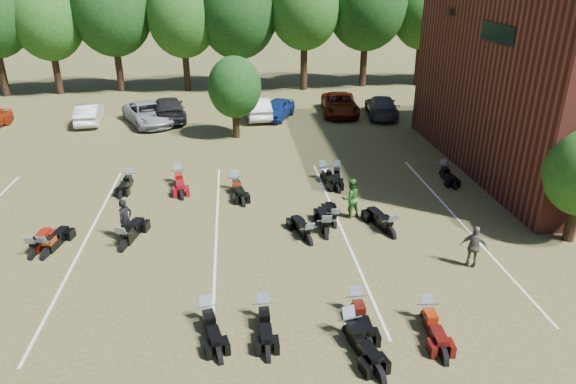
{
  "coord_description": "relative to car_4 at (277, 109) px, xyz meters",
  "views": [
    {
      "loc": [
        -2.1,
        -15.12,
        9.64
      ],
      "look_at": [
        -0.04,
        4.0,
        1.2
      ],
      "focal_mm": 32.0,
      "sensor_mm": 36.0,
      "label": 1
    }
  ],
  "objects": [
    {
      "name": "ground",
      "position": [
        -0.9,
        -19.53,
        -0.67
      ],
      "size": [
        160.0,
        160.0,
        0.0
      ],
      "primitive_type": "plane",
      "color": "brown",
      "rests_on": "ground"
    },
    {
      "name": "car_1",
      "position": [
        -12.65,
        0.11,
        0.01
      ],
      "size": [
        1.82,
        4.23,
        1.36
      ],
      "primitive_type": "imported",
      "rotation": [
        0.0,
        0.0,
        3.24
      ],
      "color": "#B8B8BC",
      "rests_on": "ground"
    },
    {
      "name": "car_2",
      "position": [
        -8.71,
        -0.5,
        0.05
      ],
      "size": [
        4.27,
        5.65,
        1.43
      ],
      "primitive_type": "imported",
      "rotation": [
        0.0,
        0.0,
        0.42
      ],
      "color": "#989CA0",
      "rests_on": "ground"
    },
    {
      "name": "car_3",
      "position": [
        -7.49,
        0.49,
        0.11
      ],
      "size": [
        3.07,
        5.62,
        1.54
      ],
      "primitive_type": "imported",
      "rotation": [
        0.0,
        0.0,
        3.32
      ],
      "color": "black",
      "rests_on": "ground"
    },
    {
      "name": "car_4",
      "position": [
        0.0,
        0.0,
        0.0
      ],
      "size": [
        3.07,
        4.21,
        1.33
      ],
      "primitive_type": "imported",
      "rotation": [
        0.0,
        0.0,
        -0.43
      ],
      "color": "navy",
      "rests_on": "ground"
    },
    {
      "name": "car_5",
      "position": [
        -1.39,
        0.28,
        0.07
      ],
      "size": [
        1.89,
        4.54,
        1.46
      ],
      "primitive_type": "imported",
      "rotation": [
        0.0,
        0.0,
        3.22
      ],
      "color": "beige",
      "rests_on": "ground"
    },
    {
      "name": "car_6",
      "position": [
        4.52,
        0.68,
        0.05
      ],
      "size": [
        2.89,
        5.39,
        1.44
      ],
      "primitive_type": "imported",
      "rotation": [
        0.0,
        0.0,
        -0.1
      ],
      "color": "#521404",
      "rests_on": "ground"
    },
    {
      "name": "car_7",
      "position": [
        7.33,
        -0.19,
        0.05
      ],
      "size": [
        2.72,
        5.18,
        1.43
      ],
      "primitive_type": "imported",
      "rotation": [
        0.0,
        0.0,
        2.99
      ],
      "color": "#3A3B3F",
      "rests_on": "ground"
    },
    {
      "name": "person_black",
      "position": [
        -7.28,
        -16.64,
        0.16
      ],
      "size": [
        0.69,
        0.72,
        1.66
      ],
      "primitive_type": "imported",
      "rotation": [
        0.0,
        0.0,
        0.86
      ],
      "color": "black",
      "rests_on": "ground"
    },
    {
      "name": "person_green",
      "position": [
        1.66,
        -15.65,
        0.19
      ],
      "size": [
        0.99,
        0.87,
        1.72
      ],
      "primitive_type": "imported",
      "rotation": [
        0.0,
        0.0,
        3.45
      ],
      "color": "#295E23",
      "rests_on": "ground"
    },
    {
      "name": "person_grey",
      "position": [
        5.06,
        -19.97,
        0.12
      ],
      "size": [
        0.99,
        0.78,
        1.57
      ],
      "primitive_type": "imported",
      "rotation": [
        0.0,
        0.0,
        2.64
      ],
      "color": "#555148",
      "rests_on": "ground"
    },
    {
      "name": "motorcycle_2",
      "position": [
        -4.04,
        -22.14,
        -0.67
      ],
      "size": [
        1.18,
        2.31,
        1.23
      ],
      "primitive_type": null,
      "rotation": [
        0.0,
        0.0,
        0.23
      ],
      "color": "black",
      "rests_on": "ground"
    },
    {
      "name": "motorcycle_3",
      "position": [
        -2.38,
        -22.18,
        -0.67
      ],
      "size": [
        0.71,
        2.19,
        1.22
      ],
      "primitive_type": null,
      "rotation": [
        0.0,
        0.0,
        0.01
      ],
      "color": "black",
      "rests_on": "ground"
    },
    {
      "name": "motorcycle_4",
      "position": [
        -0.02,
        -23.2,
        -0.67
      ],
      "size": [
        1.3,
        2.46,
        1.31
      ],
      "primitive_type": null,
      "rotation": [
        0.0,
        0.0,
        0.25
      ],
      "color": "black",
      "rests_on": "ground"
    },
    {
      "name": "motorcycle_5",
      "position": [
        0.41,
        -22.14,
        -0.67
      ],
      "size": [
        0.73,
        2.23,
        1.24
      ],
      "primitive_type": null,
      "rotation": [
        0.0,
        0.0,
        0.01
      ],
      "color": "black",
      "rests_on": "ground"
    },
    {
      "name": "motorcycle_6",
      "position": [
        2.39,
        -22.76,
        -0.67
      ],
      "size": [
        0.84,
        2.28,
        1.25
      ],
      "primitive_type": null,
      "rotation": [
        0.0,
        0.0,
        -0.06
      ],
      "color": "#430C09",
      "rests_on": "ground"
    },
    {
      "name": "motorcycle_7",
      "position": [
        -10.47,
        -17.62,
        -0.67
      ],
      "size": [
        0.82,
        2.14,
        1.17
      ],
      "primitive_type": null,
      "rotation": [
        0.0,
        0.0,
        3.07
      ],
      "color": "maroon",
      "rests_on": "ground"
    },
    {
      "name": "motorcycle_8",
      "position": [
        -10.0,
        -17.66,
        -0.67
      ],
      "size": [
        1.14,
        2.32,
        1.24
      ],
      "primitive_type": null,
      "rotation": [
        0.0,
        0.0,
        2.94
      ],
      "color": "black",
      "rests_on": "ground"
    },
    {
      "name": "motorcycle_9",
      "position": [
        -7.3,
        -17.37,
        -0.67
      ],
      "size": [
        1.31,
        2.49,
        1.33
      ],
      "primitive_type": null,
      "rotation": [
        0.0,
        0.0,
        2.9
      ],
      "color": "black",
      "rests_on": "ground"
    },
    {
      "name": "motorcycle_10",
      "position": [
        -0.38,
        -17.67,
        -0.67
      ],
      "size": [
        1.23,
        2.32,
        1.23
      ],
      "primitive_type": null,
      "rotation": [
        0.0,
        0.0,
        3.39
      ],
      "color": "black",
      "rests_on": "ground"
    },
    {
      "name": "motorcycle_11",
      "position": [
        0.37,
        -17.24,
        -0.67
      ],
      "size": [
        0.93,
        2.46,
        1.34
      ],
      "primitive_type": null,
      "rotation": [
        0.0,
        0.0,
        3.07
      ],
      "color": "black",
      "rests_on": "ground"
    },
    {
      "name": "motorcycle_12",
      "position": [
        2.89,
        -17.48,
        -0.67
      ],
      "size": [
        1.36,
        2.57,
        1.37
      ],
      "primitive_type": null,
      "rotation": [
        0.0,
        0.0,
        3.39
      ],
      "color": "black",
      "rests_on": "ground"
    },
    {
      "name": "motorcycle_13",
      "position": [
        0.86,
        -16.38,
        -0.67
      ],
      "size": [
        0.65,
        2.04,
        1.14
      ],
      "primitive_type": null,
      "rotation": [
        0.0,
        0.0,
        3.14
      ],
      "color": "black",
      "rests_on": "ground"
    },
    {
      "name": "motorcycle_15",
      "position": [
        -5.82,
        -11.17,
        -0.67
      ],
      "size": [
        1.17,
        2.58,
        1.38
      ],
      "primitive_type": null,
      "rotation": [
        0.0,
        0.0,
        0.16
      ],
      "color": "maroon",
      "rests_on": "ground"
    },
    {
      "name": "motorcycle_16",
      "position": [
        -8.13,
        -11.07,
        -0.67
      ],
      "size": [
        0.91,
        2.17,
        1.17
      ],
      "primitive_type": null,
      "rotation": [
        0.0,
        0.0,
        -0.11
      ],
      "color": "black",
      "rests_on": "ground"
    },
    {
      "name": "motorcycle_17",
      "position": [
        -3.09,
        -12.29,
        -0.67
      ],
      "size": [
        1.17,
        2.46,
        1.32
      ],
      "primitive_type": null,
      "rotation": [
        0.0,
        0.0,
        0.18
      ],
      "color": "black",
      "rests_on": "ground"
    },
    {
      "name": "motorcycle_18",
      "position": [
        1.99,
        -11.1,
        -0.67
      ],
      "size": [
        0.99,
        2.09,
        1.12
      ],
      "primitive_type": null,
      "rotation": [
        0.0,
        0.0,
        -0.18
      ],
      "color": "black",
      "rests_on": "ground"
    },
    {
      "name": "motorcycle_19",
      "position": [
        1.29,
        -11.39,
        -0.67
      ],
      "size": [
        1.22,
        2.4,
        1.28
      ],
      "primitive_type": null,
      "rotation": [
        0.0,
        0.0,
        0.22
      ],
      "color": "black",
      "rests_on": "ground"
    },
    {
      "name": "motorcycle_20",
      "position": [
        7.3,
        -11.65,
        -0.67
      ],
      "size": [
        0.75,
        2.17,
        1.2
      ],
      "primitive_type": null,
      "rotation": [
        0.0,
        0.0,
        -0.03
      ],
      "color": "black",
      "rests_on": "ground"
    },
    {
      "name": "tree_line",
      "position": [
        -1.9,
        9.47,
        5.65
      ],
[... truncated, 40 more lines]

